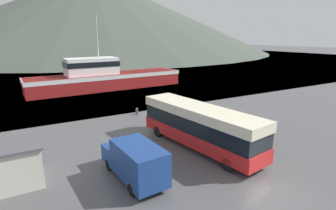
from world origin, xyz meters
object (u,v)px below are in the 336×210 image
(tour_bus, at_px, (199,125))
(fishing_boat, at_px, (104,77))
(storage_bin, at_px, (205,115))
(delivery_van, at_px, (135,160))
(dock_kiosk, at_px, (17,163))

(tour_bus, relative_size, fishing_boat, 0.45)
(tour_bus, height_order, storage_bin, tour_bus)
(tour_bus, xyz_separation_m, fishing_boat, (0.54, 26.40, 0.08))
(delivery_van, xyz_separation_m, storage_bin, (10.55, 7.03, -0.69))
(tour_bus, bearing_deg, dock_kiosk, 167.00)
(tour_bus, distance_m, fishing_boat, 26.41)
(storage_bin, bearing_deg, delivery_van, -146.32)
(delivery_van, height_order, storage_bin, delivery_van)
(tour_bus, distance_m, dock_kiosk, 12.08)
(fishing_boat, bearing_deg, dock_kiosk, -29.25)
(storage_bin, bearing_deg, fishing_boat, 100.56)
(storage_bin, height_order, dock_kiosk, dock_kiosk)
(fishing_boat, bearing_deg, storage_bin, 7.66)
(delivery_van, height_order, dock_kiosk, dock_kiosk)
(tour_bus, height_order, fishing_boat, fishing_boat)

